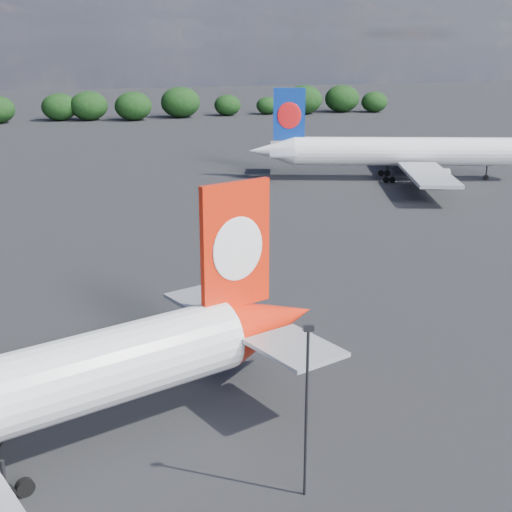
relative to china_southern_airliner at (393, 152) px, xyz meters
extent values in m
plane|color=black|center=(-58.17, -13.81, -4.80)|extent=(500.00, 500.00, 0.00)
cone|color=red|center=(-42.72, -67.33, 0.01)|extent=(8.90, 7.20, 4.81)
cube|color=red|center=(-45.43, -68.34, 6.18)|extent=(5.13, 2.30, 8.67)
ellipsoid|color=white|center=(-45.33, -68.61, 6.00)|extent=(3.86, 1.59, 4.43)
ellipsoid|color=white|center=(-45.53, -68.07, 6.00)|extent=(3.86, 1.59, 4.43)
cube|color=#9EA2A6|center=(-42.68, -72.97, 0.40)|extent=(6.08, 6.93, 0.29)
cube|color=#9EA2A6|center=(-46.37, -63.04, 0.40)|extent=(6.08, 6.93, 0.29)
cylinder|color=black|center=(-60.67, -77.09, -3.36)|extent=(0.35, 0.35, 2.41)
cylinder|color=black|center=(-60.67, -77.09, -4.27)|extent=(1.14, 0.78, 1.06)
cylinder|color=black|center=(-59.67, -76.72, -4.27)|extent=(1.14, 0.78, 1.06)
cylinder|color=white|center=(1.61, -0.50, 0.16)|extent=(37.44, 15.91, 4.96)
sphere|color=white|center=(19.60, -6.09, 0.16)|extent=(6.20, 6.20, 4.96)
cone|color=white|center=(-20.16, 6.26, 0.16)|extent=(9.04, 7.09, 4.96)
cube|color=navy|center=(-17.32, 5.38, 6.50)|extent=(5.35, 2.09, 8.92)
ellipsoid|color=red|center=(-17.41, 5.10, 6.32)|extent=(4.03, 1.42, 4.56)
ellipsoid|color=red|center=(-17.23, 5.67, 6.32)|extent=(4.03, 1.42, 4.56)
cube|color=#9EA2A6|center=(-19.88, 0.47, 0.55)|extent=(6.02, 7.00, 0.30)
cube|color=#9EA2A6|center=(-16.65, 10.88, 0.55)|extent=(6.02, 7.00, 0.30)
cube|color=#9EA2A6|center=(-0.32, -13.40, -1.43)|extent=(12.04, 20.85, 0.55)
cube|color=#9EA2A6|center=(7.33, 11.22, -1.43)|extent=(12.04, 20.85, 0.55)
cylinder|color=#9EA2A6|center=(3.05, -9.25, -2.72)|extent=(5.53, 4.03, 2.68)
cube|color=#9EA2A6|center=(3.05, -9.25, -2.02)|extent=(2.17, 0.93, 1.19)
cylinder|color=#9EA2A6|center=(7.75, 5.90, -2.72)|extent=(5.53, 4.03, 2.68)
cube|color=#9EA2A6|center=(7.75, 5.90, -2.02)|extent=(2.17, 0.93, 1.19)
cylinder|color=black|center=(-1.16, -2.75, -3.31)|extent=(0.35, 0.35, 2.48)
cylinder|color=black|center=(-1.16, -2.75, -4.25)|extent=(1.17, 0.75, 1.09)
cylinder|color=black|center=(-2.20, -2.43, -4.25)|extent=(1.17, 0.75, 1.09)
cylinder|color=black|center=(0.60, 2.93, -3.31)|extent=(0.35, 0.35, 2.48)
cylinder|color=black|center=(0.60, 2.93, -4.25)|extent=(1.17, 0.75, 1.09)
cylinder|color=black|center=(-0.44, 3.25, -4.25)|extent=(1.17, 0.75, 1.09)
cylinder|color=black|center=(15.81, -4.91, -3.36)|extent=(0.30, 0.30, 2.48)
cylinder|color=black|center=(15.81, -4.91, -4.35)|extent=(0.95, 0.60, 0.89)
cylinder|color=black|center=(-44.72, -80.84, 0.14)|extent=(0.16, 0.16, 9.88)
cube|color=black|center=(-44.72, -80.84, 5.23)|extent=(0.55, 0.30, 0.28)
cube|color=gold|center=(-46.17, 108.19, -0.80)|extent=(5.00, 0.30, 3.00)
cylinder|color=gray|center=(-46.17, 108.19, -3.55)|extent=(0.30, 0.30, 2.50)
ellipsoid|color=black|center=(-54.53, 107.61, -0.80)|extent=(10.39, 8.79, 7.99)
ellipsoid|color=black|center=(-46.18, 106.08, -0.53)|extent=(11.10, 9.39, 8.54)
ellipsoid|color=black|center=(-33.56, 102.30, -0.58)|extent=(10.97, 9.28, 8.44)
ellipsoid|color=black|center=(-18.84, 106.11, -0.16)|extent=(12.06, 10.21, 9.28)
ellipsoid|color=black|center=(-3.74, 107.61, -1.56)|extent=(8.42, 7.13, 6.48)
ellipsoid|color=black|center=(9.34, 107.86, -2.04)|extent=(7.17, 6.07, 5.52)
ellipsoid|color=black|center=(20.64, 105.21, -0.22)|extent=(11.90, 10.07, 9.15)
ellipsoid|color=black|center=(34.64, 107.48, -0.41)|extent=(11.42, 9.67, 8.79)
ellipsoid|color=black|center=(44.78, 104.48, -1.46)|extent=(8.70, 7.36, 6.69)
camera|label=1|loc=(-56.50, -112.75, 19.73)|focal=50.00mm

